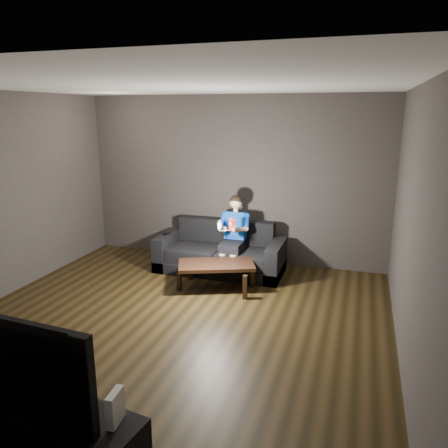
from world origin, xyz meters
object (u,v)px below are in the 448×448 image
(coffee_table, at_px, (216,267))
(media_console, at_px, (41,438))
(child, at_px, (234,230))
(sofa, at_px, (221,255))

(coffee_table, relative_size, media_console, 0.76)
(child, relative_size, media_console, 0.76)
(sofa, xyz_separation_m, coffee_table, (0.17, -0.72, 0.08))
(sofa, xyz_separation_m, media_console, (0.08, -4.16, 0.03))
(sofa, distance_m, child, 0.49)
(sofa, relative_size, coffee_table, 1.68)
(sofa, relative_size, media_console, 1.28)
(sofa, height_order, media_console, sofa)
(coffee_table, distance_m, media_console, 3.44)
(sofa, xyz_separation_m, child, (0.22, -0.04, 0.44))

